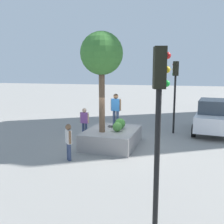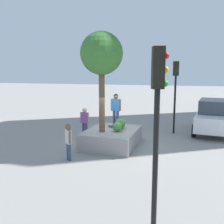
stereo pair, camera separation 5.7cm
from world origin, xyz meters
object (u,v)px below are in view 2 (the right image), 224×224
object	(u,v)px
traffic_light_median	(175,85)
skateboarder	(116,108)
planter_ledge	(112,138)
pedestrian_crossing	(85,120)
police_car	(213,116)
traffic_light_corner	(157,111)
skateboard	(116,126)
bystander_watching	(68,139)
plaza_tree	(102,55)

from	to	relation	value
traffic_light_median	skateboarder	bearing A→B (deg)	-42.14
planter_ledge	skateboarder	world-z (taller)	skateboarder
pedestrian_crossing	police_car	bearing A→B (deg)	113.49
traffic_light_corner	skateboard	bearing A→B (deg)	-156.58
skateboard	traffic_light_corner	bearing A→B (deg)	23.42
pedestrian_crossing	bystander_watching	xyz separation A→B (m)	(3.84, 0.97, -0.05)
plaza_tree	skateboard	distance (m)	3.79
skateboard	skateboarder	world-z (taller)	skateboarder
planter_ledge	skateboarder	size ratio (longest dim) A/B	1.87
planter_ledge	pedestrian_crossing	world-z (taller)	pedestrian_crossing
skateboarder	police_car	bearing A→B (deg)	127.24
plaza_tree	police_car	world-z (taller)	plaza_tree
plaza_tree	skateboarder	xyz separation A→B (m)	(-1.15, 0.35, -2.60)
planter_ledge	traffic_light_median	bearing A→B (deg)	142.27
police_car	skateboard	bearing A→B (deg)	-52.76
police_car	traffic_light_corner	bearing A→B (deg)	-10.53
skateboarder	traffic_light_median	distance (m)	4.25
skateboarder	traffic_light_median	world-z (taller)	traffic_light_median
traffic_light_corner	pedestrian_crossing	distance (m)	9.43
pedestrian_crossing	skateboarder	bearing A→B (deg)	71.01
plaza_tree	planter_ledge	bearing A→B (deg)	151.62
plaza_tree	skateboarder	distance (m)	2.86
pedestrian_crossing	traffic_light_median	bearing A→B (deg)	115.58
planter_ledge	skateboard	xyz separation A→B (m)	(-0.56, 0.03, 0.47)
traffic_light_median	plaza_tree	bearing A→B (deg)	-36.54
planter_ledge	police_car	bearing A→B (deg)	130.88
skateboard	traffic_light_corner	xyz separation A→B (m)	(6.96, 3.02, 1.99)
skateboarder	police_car	size ratio (longest dim) A/B	0.37
police_car	traffic_light_median	size ratio (longest dim) A/B	1.06
planter_ledge	skateboard	size ratio (longest dim) A/B	3.88
skateboarder	traffic_light_corner	bearing A→B (deg)	23.42
skateboarder	bystander_watching	distance (m)	3.46
bystander_watching	plaza_tree	bearing A→B (deg)	158.50
bystander_watching	planter_ledge	bearing A→B (deg)	156.86
plaza_tree	pedestrian_crossing	distance (m)	4.35
skateboarder	police_car	world-z (taller)	skateboarder
police_car	bystander_watching	world-z (taller)	police_car
police_car	traffic_light_corner	size ratio (longest dim) A/B	1.09
planter_ledge	pedestrian_crossing	xyz separation A→B (m)	(-1.28, -2.07, 0.54)
police_car	traffic_light_median	world-z (taller)	traffic_light_median
police_car	pedestrian_crossing	distance (m)	7.76
police_car	planter_ledge	bearing A→B (deg)	-49.12
skateboard	pedestrian_crossing	xyz separation A→B (m)	(-0.72, -2.10, 0.07)
skateboarder	traffic_light_median	xyz separation A→B (m)	(-3.04, 2.75, 1.08)
police_car	traffic_light_corner	xyz separation A→B (m)	(10.78, -2.00, 1.84)
plaza_tree	skateboarder	world-z (taller)	plaza_tree
police_car	traffic_light_corner	distance (m)	11.11
planter_ledge	police_car	distance (m)	6.71
plaza_tree	pedestrian_crossing	xyz separation A→B (m)	(-1.87, -1.75, -3.52)
plaza_tree	traffic_light_median	size ratio (longest dim) A/B	1.09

